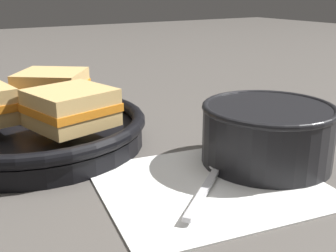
# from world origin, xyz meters

# --- Properties ---
(ground_plane) EXTENTS (4.00, 4.00, 0.00)m
(ground_plane) POSITION_xyz_m (0.00, 0.00, 0.00)
(ground_plane) COLOR #56514C
(napkin) EXTENTS (0.26, 0.24, 0.00)m
(napkin) POSITION_xyz_m (0.02, -0.04, 0.00)
(napkin) COLOR white
(napkin) RESTS_ON ground_plane
(soup_bowl) EXTENTS (0.16, 0.16, 0.07)m
(soup_bowl) POSITION_xyz_m (0.11, -0.02, 0.04)
(soup_bowl) COLOR black
(soup_bowl) RESTS_ON ground_plane
(spoon) EXTENTS (0.14, 0.12, 0.01)m
(spoon) POSITION_xyz_m (0.04, -0.02, 0.01)
(spoon) COLOR silver
(spoon) RESTS_ON napkin
(skillet) EXTENTS (0.30, 0.30, 0.04)m
(skillet) POSITION_xyz_m (-0.11, 0.19, 0.02)
(skillet) COLOR black
(skillet) RESTS_ON ground_plane
(sandwich_near_right) EXTENTS (0.11, 0.11, 0.05)m
(sandwich_near_right) POSITION_xyz_m (-0.08, 0.12, 0.07)
(sandwich_near_right) COLOR #DBB26B
(sandwich_near_right) RESTS_ON skillet
(sandwich_far_left) EXTENTS (0.13, 0.13, 0.05)m
(sandwich_far_left) POSITION_xyz_m (-0.06, 0.25, 0.07)
(sandwich_far_left) COLOR #DBB26B
(sandwich_far_left) RESTS_ON skillet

